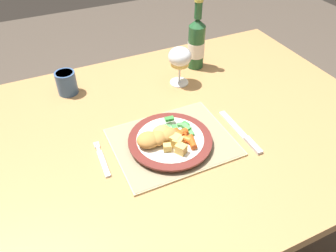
{
  "coord_description": "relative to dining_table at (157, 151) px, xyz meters",
  "views": [
    {
      "loc": [
        -0.27,
        -0.67,
        1.38
      ],
      "look_at": [
        0.02,
        -0.04,
        0.78
      ],
      "focal_mm": 35.0,
      "sensor_mm": 36.0,
      "label": 1
    }
  ],
  "objects": [
    {
      "name": "green_beans_pile",
      "position": [
        0.05,
        -0.04,
        0.12
      ],
      "size": [
        0.08,
        0.09,
        0.02
      ],
      "color": "#4CA84C",
      "rests_on": "dinner_plate"
    },
    {
      "name": "drinking_cup",
      "position": [
        -0.19,
        0.31,
        0.13
      ],
      "size": [
        0.07,
        0.07,
        0.08
      ],
      "color": "#385684",
      "rests_on": "dining_table"
    },
    {
      "name": "fork",
      "position": [
        -0.18,
        -0.05,
        0.09
      ],
      "size": [
        0.02,
        0.14,
        0.01
      ],
      "color": "silver",
      "rests_on": "dining_table"
    },
    {
      "name": "roast_potatoes",
      "position": [
        0.01,
        -0.11,
        0.12
      ],
      "size": [
        0.06,
        0.07,
        0.03
      ],
      "color": "#DBB256",
      "rests_on": "dinner_plate"
    },
    {
      "name": "breaded_croquettes",
      "position": [
        -0.03,
        -0.07,
        0.13
      ],
      "size": [
        0.12,
        0.09,
        0.04
      ],
      "color": "#B77F3D",
      "rests_on": "dinner_plate"
    },
    {
      "name": "glazed_carrots",
      "position": [
        0.04,
        -0.09,
        0.12
      ],
      "size": [
        0.07,
        0.09,
        0.02
      ],
      "color": "#CC5119",
      "rests_on": "dinner_plate"
    },
    {
      "name": "bottle",
      "position": [
        0.28,
        0.28,
        0.18
      ],
      "size": [
        0.06,
        0.06,
        0.26
      ],
      "color": "#23562D",
      "rests_on": "dining_table"
    },
    {
      "name": "table_knife",
      "position": [
        0.22,
        -0.12,
        0.09
      ],
      "size": [
        0.02,
        0.2,
        0.01
      ],
      "color": "silver",
      "rests_on": "dining_table"
    },
    {
      "name": "placemat",
      "position": [
        0.02,
        -0.07,
        0.09
      ],
      "size": [
        0.33,
        0.26,
        0.01
      ],
      "color": "#CCB789",
      "rests_on": "dining_table"
    },
    {
      "name": "wine_glass",
      "position": [
        0.17,
        0.2,
        0.18
      ],
      "size": [
        0.08,
        0.08,
        0.14
      ],
      "color": "silver",
      "rests_on": "dining_table"
    },
    {
      "name": "dining_table",
      "position": [
        0.0,
        0.0,
        0.0
      ],
      "size": [
        1.4,
        0.91,
        0.74
      ],
      "color": "#AD7F4C",
      "rests_on": "ground"
    },
    {
      "name": "dinner_plate",
      "position": [
        0.01,
        -0.07,
        0.1
      ],
      "size": [
        0.23,
        0.23,
        0.02
      ],
      "color": "silver",
      "rests_on": "placemat"
    }
  ]
}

